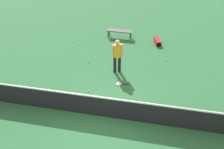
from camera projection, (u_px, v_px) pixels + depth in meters
ground_plane at (106, 117)px, 8.81m from camera, size 40.00×40.00×0.00m
court_net at (105, 107)px, 8.52m from camera, size 10.09×0.09×1.07m
player_near_side at (117, 54)px, 10.63m from camera, size 0.51×0.45×1.70m
tennis_racket_near_player at (120, 84)px, 10.43m from camera, size 0.59×0.34×0.03m
tennis_ball_near_player at (167, 60)px, 12.02m from camera, size 0.07×0.07×0.07m
tennis_ball_by_net at (88, 91)px, 9.98m from camera, size 0.07×0.07×0.07m
tennis_ball_midcourt at (89, 62)px, 11.86m from camera, size 0.07×0.07×0.07m
tennis_ball_baseline at (73, 42)px, 13.61m from camera, size 0.07×0.07×0.07m
courtside_bench at (120, 31)px, 13.89m from camera, size 1.51×0.44×0.48m
equipment_bag at (158, 42)px, 13.41m from camera, size 0.46×0.84×0.28m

